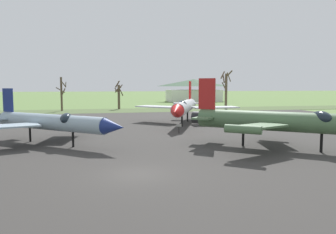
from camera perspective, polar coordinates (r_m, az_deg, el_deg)
name	(u,v)px	position (r m, az deg, el deg)	size (l,w,h in m)	color
ground_plane	(137,175)	(19.81, -5.46, -10.03)	(600.00, 600.00, 0.00)	#607F42
asphalt_apron	(117,134)	(36.29, -8.80, -2.95)	(83.10, 56.27, 0.05)	#383533
grass_verge_strip	(106,111)	(70.20, -10.67, 1.05)	(143.10, 12.00, 0.06)	#506339
jet_fighter_front_left	(285,121)	(28.59, 19.75, -0.70)	(14.42, 12.80, 5.97)	#4C6B47
jet_fighter_front_right	(52,122)	(30.88, -19.45, -0.80)	(12.95, 12.37, 5.04)	#8EA3B2
jet_fighter_rear_center	(185,107)	(44.64, 2.90, 1.82)	(13.80, 17.04, 6.01)	silver
info_placard_rear_center	(179,127)	(36.13, 1.92, -1.84)	(0.61, 0.38, 1.11)	black
bare_tree_far_left	(62,93)	(72.02, -17.99, 3.98)	(2.13, 2.14, 7.12)	brown
bare_tree_left_of_center	(119,95)	(75.01, -8.56, 3.83)	(2.04, 2.05, 6.47)	brown
bare_tree_center	(226,88)	(77.75, 10.04, 5.03)	(2.91, 2.60, 8.91)	brown
visitor_building	(194,90)	(111.59, 4.49, 4.62)	(18.49, 10.16, 7.56)	silver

